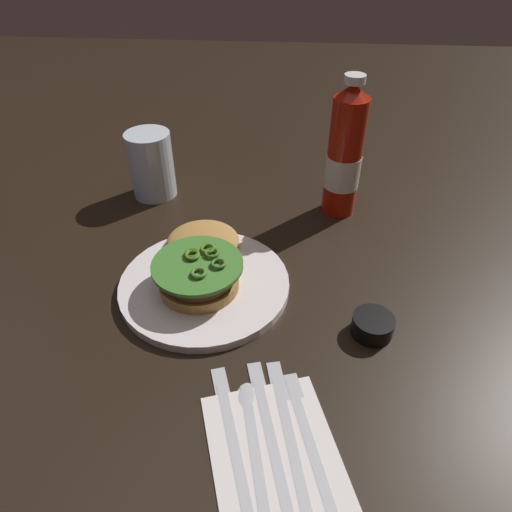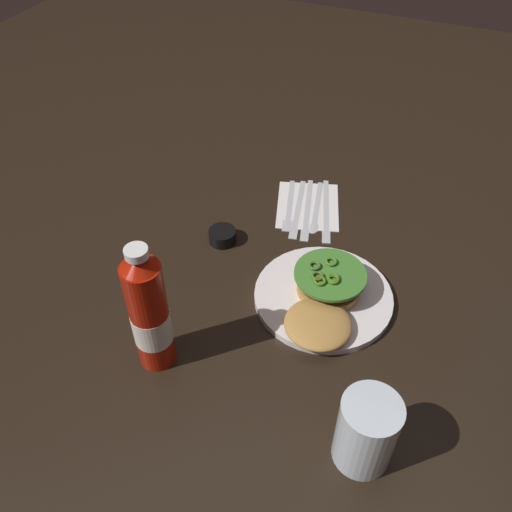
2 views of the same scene
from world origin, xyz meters
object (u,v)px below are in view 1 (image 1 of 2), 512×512
Objects in this scene: steak_knife at (287,424)px; table_knife at (232,436)px; butter_knife at (269,428)px; water_glass at (151,165)px; spoon_utensil at (252,430)px; dinner_plate at (205,284)px; ketchup_bottle at (344,156)px; fork_utensil at (305,427)px; condiment_cup at (373,325)px; burger_sandwich at (200,261)px; napkin at (274,452)px.

steak_knife is 0.06m from table_knife.
butter_knife is (-0.01, 0.02, 0.00)m from steak_knife.
spoon_utensil is at bearing -154.49° from water_glass.
dinner_plate is 0.26m from butter_knife.
ketchup_bottle is 0.48m from fork_utensil.
dinner_plate is 2.02× the size of water_glass.
butter_knife is at bearing 139.71° from condiment_cup.
butter_knife is at bearing -154.26° from burger_sandwich.
condiment_cup is 0.32× the size of fork_utensil.
condiment_cup is (-0.07, -0.25, 0.01)m from dinner_plate.
burger_sandwich reaches higher than napkin.
dinner_plate is 1.21× the size of butter_knife.
fork_utensil is at bearing -148.71° from water_glass.
ketchup_bottle reaches higher than steak_knife.
table_knife is (-0.51, -0.22, -0.06)m from water_glass.
butter_knife is at bearing -152.54° from water_glass.
butter_knife is (-0.16, 0.13, -0.01)m from condiment_cup.
table_knife is (-0.27, -0.08, -0.03)m from burger_sandwich.
condiment_cup is (-0.34, -0.39, -0.05)m from water_glass.
spoon_utensil is (-0.26, -0.10, -0.03)m from burger_sandwich.
table_knife is (-0.48, 0.15, -0.11)m from ketchup_bottle.
butter_knife is (-0.23, -0.11, -0.00)m from dinner_plate.
ketchup_bottle is 0.37m from water_glass.
dinner_plate is 4.51× the size of condiment_cup.
spoon_utensil is (-0.16, 0.15, -0.01)m from condiment_cup.
burger_sandwich is 1.04× the size of butter_knife.
ketchup_bottle is 1.49× the size of napkin.
burger_sandwich is 0.88× the size of ketchup_bottle.
ketchup_bottle is 4.39× the size of condiment_cup.
water_glass reaches higher than fork_utensil.
butter_knife is (-0.25, -0.12, -0.03)m from burger_sandwich.
ketchup_bottle reaches higher than fork_utensil.
dinner_plate reaches higher than napkin.
condiment_cup is 0.27× the size of butter_knife.
burger_sandwich is 0.31m from napkin.
dinner_plate is 0.26m from steak_knife.
napkin is at bearing 168.76° from ketchup_bottle.
fork_utensil is 0.84× the size of table_knife.
dinner_plate is at bearing 73.71° from condiment_cup.
water_glass is 2.24× the size of condiment_cup.
condiment_cup is 0.32× the size of spoon_utensil.
table_knife is at bearing -163.44° from dinner_plate.
butter_knife is at bearing 15.43° from napkin.
burger_sandwich reaches higher than dinner_plate.
spoon_utensil is 0.84× the size of table_knife.
dinner_plate is 0.27m from fork_utensil.
napkin is 0.04m from steak_knife.
dinner_plate is 1.42× the size of spoon_utensil.
water_glass is 0.71× the size of fork_utensil.
burger_sandwich is at bearing 33.32° from fork_utensil.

